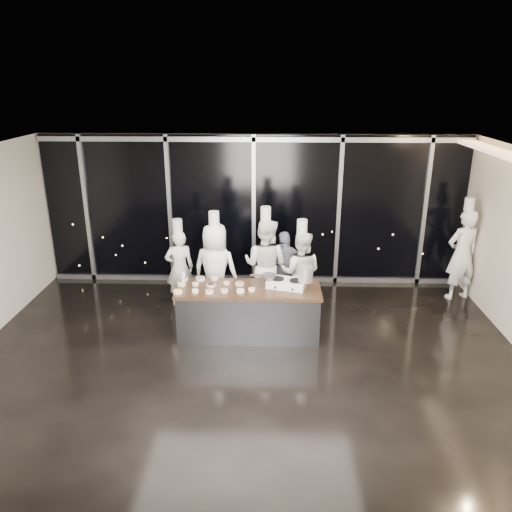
{
  "coord_description": "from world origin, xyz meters",
  "views": [
    {
      "loc": [
        0.37,
        -6.9,
        4.3
      ],
      "look_at": [
        0.12,
        1.2,
        1.37
      ],
      "focal_mm": 35.0,
      "sensor_mm": 36.0,
      "label": 1
    }
  ],
  "objects_px": {
    "chef_left": "(215,269)",
    "chef_side": "(462,254)",
    "demo_counter": "(249,312)",
    "chef_center": "(265,265)",
    "chef_far_left": "(180,267)",
    "chef_right": "(301,272)",
    "stock_pot": "(305,274)",
    "frying_pan": "(269,276)",
    "guest": "(285,269)",
    "stove": "(287,283)"
  },
  "relations": [
    {
      "from": "demo_counter",
      "to": "stock_pot",
      "type": "bearing_deg",
      "value": 0.94
    },
    {
      "from": "frying_pan",
      "to": "chef_side",
      "type": "height_order",
      "value": "chef_side"
    },
    {
      "from": "demo_counter",
      "to": "chef_center",
      "type": "bearing_deg",
      "value": 75.9
    },
    {
      "from": "stock_pot",
      "to": "guest",
      "type": "relative_size",
      "value": 0.17
    },
    {
      "from": "demo_counter",
      "to": "chef_left",
      "type": "distance_m",
      "value": 1.16
    },
    {
      "from": "chef_far_left",
      "to": "chef_left",
      "type": "distance_m",
      "value": 0.86
    },
    {
      "from": "demo_counter",
      "to": "guest",
      "type": "distance_m",
      "value": 1.49
    },
    {
      "from": "demo_counter",
      "to": "chef_side",
      "type": "relative_size",
      "value": 1.17
    },
    {
      "from": "chef_far_left",
      "to": "chef_left",
      "type": "xyz_separation_m",
      "value": [
        0.75,
        -0.4,
        0.12
      ]
    },
    {
      "from": "demo_counter",
      "to": "chef_center",
      "type": "xyz_separation_m",
      "value": [
        0.27,
        1.08,
        0.47
      ]
    },
    {
      "from": "chef_side",
      "to": "guest",
      "type": "bearing_deg",
      "value": -11.0
    },
    {
      "from": "chef_far_left",
      "to": "chef_side",
      "type": "height_order",
      "value": "chef_side"
    },
    {
      "from": "frying_pan",
      "to": "stock_pot",
      "type": "distance_m",
      "value": 0.65
    },
    {
      "from": "demo_counter",
      "to": "guest",
      "type": "xyz_separation_m",
      "value": [
        0.65,
        1.31,
        0.3
      ]
    },
    {
      "from": "demo_counter",
      "to": "stock_pot",
      "type": "distance_m",
      "value": 1.2
    },
    {
      "from": "demo_counter",
      "to": "chef_side",
      "type": "xyz_separation_m",
      "value": [
        4.2,
        1.71,
        0.5
      ]
    },
    {
      "from": "chef_left",
      "to": "chef_right",
      "type": "distance_m",
      "value": 1.6
    },
    {
      "from": "stock_pot",
      "to": "chef_left",
      "type": "xyz_separation_m",
      "value": [
        -1.62,
        0.82,
        -0.26
      ]
    },
    {
      "from": "guest",
      "to": "chef_right",
      "type": "distance_m",
      "value": 0.46
    },
    {
      "from": "chef_right",
      "to": "chef_side",
      "type": "relative_size",
      "value": 0.88
    },
    {
      "from": "frying_pan",
      "to": "chef_center",
      "type": "distance_m",
      "value": 0.93
    },
    {
      "from": "frying_pan",
      "to": "stock_pot",
      "type": "xyz_separation_m",
      "value": [
        0.62,
        -0.15,
        0.11
      ]
    },
    {
      "from": "frying_pan",
      "to": "stock_pot",
      "type": "bearing_deg",
      "value": 1.6
    },
    {
      "from": "frying_pan",
      "to": "chef_far_left",
      "type": "xyz_separation_m",
      "value": [
        -1.75,
        1.08,
        -0.27
      ]
    },
    {
      "from": "stock_pot",
      "to": "chef_side",
      "type": "xyz_separation_m",
      "value": [
        3.24,
        1.7,
        -0.21
      ]
    },
    {
      "from": "stove",
      "to": "chef_side",
      "type": "height_order",
      "value": "chef_side"
    },
    {
      "from": "stove",
      "to": "stock_pot",
      "type": "xyz_separation_m",
      "value": [
        0.31,
        -0.06,
        0.2
      ]
    },
    {
      "from": "frying_pan",
      "to": "chef_far_left",
      "type": "height_order",
      "value": "chef_far_left"
    },
    {
      "from": "stove",
      "to": "chef_left",
      "type": "relative_size",
      "value": 0.36
    },
    {
      "from": "stock_pot",
      "to": "chef_side",
      "type": "relative_size",
      "value": 0.12
    },
    {
      "from": "chef_far_left",
      "to": "stove",
      "type": "bearing_deg",
      "value": 134.51
    },
    {
      "from": "stove",
      "to": "guest",
      "type": "relative_size",
      "value": 0.48
    },
    {
      "from": "frying_pan",
      "to": "chef_far_left",
      "type": "distance_m",
      "value": 2.07
    },
    {
      "from": "frying_pan",
      "to": "chef_side",
      "type": "bearing_deg",
      "value": 36.87
    },
    {
      "from": "stove",
      "to": "demo_counter",
      "type": "bearing_deg",
      "value": -157.98
    },
    {
      "from": "demo_counter",
      "to": "frying_pan",
      "type": "bearing_deg",
      "value": 26.01
    },
    {
      "from": "chef_left",
      "to": "chef_side",
      "type": "relative_size",
      "value": 0.96
    },
    {
      "from": "chef_right",
      "to": "guest",
      "type": "bearing_deg",
      "value": -39.79
    },
    {
      "from": "stock_pot",
      "to": "guest",
      "type": "distance_m",
      "value": 1.39
    },
    {
      "from": "guest",
      "to": "demo_counter",
      "type": "bearing_deg",
      "value": 45.03
    },
    {
      "from": "demo_counter",
      "to": "chef_far_left",
      "type": "distance_m",
      "value": 1.91
    },
    {
      "from": "demo_counter",
      "to": "chef_far_left",
      "type": "xyz_separation_m",
      "value": [
        -1.41,
        1.24,
        0.34
      ]
    },
    {
      "from": "demo_counter",
      "to": "stock_pot",
      "type": "height_order",
      "value": "stock_pot"
    },
    {
      "from": "frying_pan",
      "to": "chef_far_left",
      "type": "relative_size",
      "value": 0.27
    },
    {
      "from": "demo_counter",
      "to": "chef_left",
      "type": "height_order",
      "value": "chef_left"
    },
    {
      "from": "stove",
      "to": "guest",
      "type": "distance_m",
      "value": 1.25
    },
    {
      "from": "chef_far_left",
      "to": "stock_pot",
      "type": "bearing_deg",
      "value": 136.58
    },
    {
      "from": "chef_far_left",
      "to": "chef_right",
      "type": "bearing_deg",
      "value": 157.14
    },
    {
      "from": "stove",
      "to": "chef_side",
      "type": "bearing_deg",
      "value": 39.72
    },
    {
      "from": "stove",
      "to": "chef_right",
      "type": "relative_size",
      "value": 0.39
    }
  ]
}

